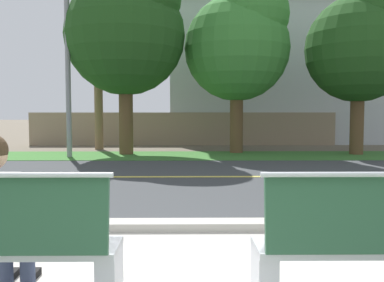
{
  "coord_description": "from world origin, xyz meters",
  "views": [
    {
      "loc": [
        0.0,
        -2.65,
        1.41
      ],
      "look_at": [
        0.08,
        3.38,
        1.0
      ],
      "focal_mm": 39.72,
      "sensor_mm": 36.0,
      "label": 1
    }
  ],
  "objects": [
    {
      "name": "bench_right",
      "position": [
        1.37,
        0.31,
        0.45
      ],
      "size": [
        1.76,
        0.48,
        1.01
      ],
      "color": "silver",
      "rests_on": "ground_plane"
    },
    {
      "name": "ground_plane",
      "position": [
        0.0,
        8.0,
        0.0
      ],
      "size": [
        140.0,
        140.0,
        0.0
      ],
      "primitive_type": "plane",
      "color": "#665B4C"
    },
    {
      "name": "curb_edge",
      "position": [
        0.0,
        2.35,
        0.06
      ],
      "size": [
        44.0,
        0.3,
        0.11
      ],
      "primitive_type": "cube",
      "color": "#ADA89E",
      "rests_on": "ground_plane"
    },
    {
      "name": "far_verge_grass",
      "position": [
        0.0,
        11.04,
        0.01
      ],
      "size": [
        48.0,
        2.8,
        0.02
      ],
      "primitive_type": "cube",
      "color": "#38702D",
      "rests_on": "ground_plane"
    },
    {
      "name": "street_asphalt",
      "position": [
        0.0,
        6.5,
        0.0
      ],
      "size": [
        52.0,
        8.0,
        0.01
      ],
      "primitive_type": "cube",
      "color": "#383A3D",
      "rests_on": "ground_plane"
    },
    {
      "name": "shade_tree_centre",
      "position": [
        5.77,
        11.33,
        3.74
      ],
      "size": [
        3.49,
        3.49,
        5.76
      ],
      "color": "brown",
      "rests_on": "ground_plane"
    },
    {
      "name": "garden_wall",
      "position": [
        -0.18,
        15.51,
        0.7
      ],
      "size": [
        13.0,
        0.36,
        1.4
      ],
      "primitive_type": "cube",
      "color": "gray",
      "rests_on": "ground_plane"
    },
    {
      "name": "shade_tree_far_left",
      "position": [
        -1.91,
        11.45,
        4.22
      ],
      "size": [
        3.94,
        3.94,
        6.5
      ],
      "color": "brown",
      "rests_on": "ground_plane"
    },
    {
      "name": "house_across_street",
      "position": [
        5.75,
        18.71,
        3.53
      ],
      "size": [
        13.98,
        6.91,
        6.98
      ],
      "color": "#B7BCC1",
      "rests_on": "ground_plane"
    },
    {
      "name": "road_centre_line",
      "position": [
        0.0,
        6.5,
        0.01
      ],
      "size": [
        48.0,
        0.14,
        0.01
      ],
      "primitive_type": "cube",
      "color": "#E0CC4C",
      "rests_on": "ground_plane"
    },
    {
      "name": "shade_tree_left",
      "position": [
        1.83,
        11.94,
        3.85
      ],
      "size": [
        3.59,
        3.59,
        5.93
      ],
      "color": "brown",
      "rests_on": "ground_plane"
    },
    {
      "name": "streetlamp",
      "position": [
        -3.69,
        10.84,
        3.96
      ],
      "size": [
        0.24,
        2.1,
        6.92
      ],
      "color": "gray",
      "rests_on": "ground_plane"
    }
  ]
}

